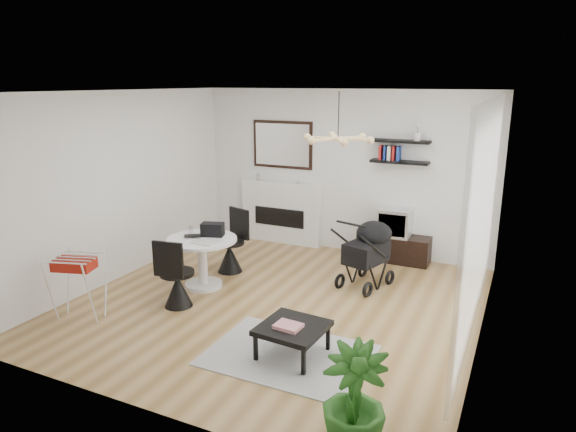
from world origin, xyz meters
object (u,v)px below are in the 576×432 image
at_px(stroller, 368,255).
at_px(potted_plant, 354,400).
at_px(tv_console, 394,248).
at_px(coffee_table, 293,329).
at_px(fireplace, 281,205).
at_px(drying_rack, 79,286).
at_px(crt_tv, 395,222).
at_px(dining_table, 202,255).

distance_m(stroller, potted_plant, 3.46).
bearing_deg(tv_console, coffee_table, -93.87).
distance_m(fireplace, drying_rack, 3.93).
bearing_deg(fireplace, coffee_table, -62.30).
distance_m(fireplace, stroller, 2.39).
distance_m(drying_rack, stroller, 3.82).
height_order(tv_console, stroller, stroller).
xyz_separation_m(crt_tv, stroller, (-0.08, -1.15, -0.21)).
bearing_deg(potted_plant, stroller, 104.85).
xyz_separation_m(fireplace, stroller, (1.99, -1.29, -0.25)).
distance_m(tv_console, potted_plant, 4.58).
height_order(tv_console, coffee_table, tv_console).
distance_m(tv_console, drying_rack, 4.72).
distance_m(fireplace, potted_plant, 5.46).
height_order(dining_table, drying_rack, drying_rack).
bearing_deg(crt_tv, coffee_table, -93.85).
height_order(dining_table, potted_plant, potted_plant).
height_order(crt_tv, coffee_table, crt_tv).
relative_size(fireplace, drying_rack, 2.69).
xyz_separation_m(tv_console, drying_rack, (-2.94, -3.69, 0.21)).
bearing_deg(potted_plant, drying_rack, 167.77).
height_order(fireplace, stroller, fireplace).
bearing_deg(stroller, crt_tv, 101.69).
bearing_deg(stroller, tv_console, 101.65).
xyz_separation_m(tv_console, potted_plant, (0.80, -4.50, 0.23)).
xyz_separation_m(crt_tv, coffee_table, (-0.23, -3.39, -0.34)).
bearing_deg(stroller, drying_rack, -122.54).
height_order(drying_rack, potted_plant, potted_plant).
height_order(crt_tv, potted_plant, potted_plant).
relative_size(fireplace, dining_table, 2.21).
distance_m(dining_table, stroller, 2.33).
bearing_deg(potted_plant, dining_table, 142.34).
relative_size(tv_console, stroller, 1.12).
relative_size(tv_console, crt_tv, 2.27).
distance_m(tv_console, crt_tv, 0.43).
relative_size(fireplace, tv_console, 1.89).
distance_m(tv_console, coffee_table, 3.40).
bearing_deg(dining_table, fireplace, 88.12).
relative_size(crt_tv, dining_table, 0.51).
distance_m(tv_console, stroller, 1.18).
bearing_deg(dining_table, drying_rack, -118.03).
bearing_deg(tv_console, fireplace, 176.34).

